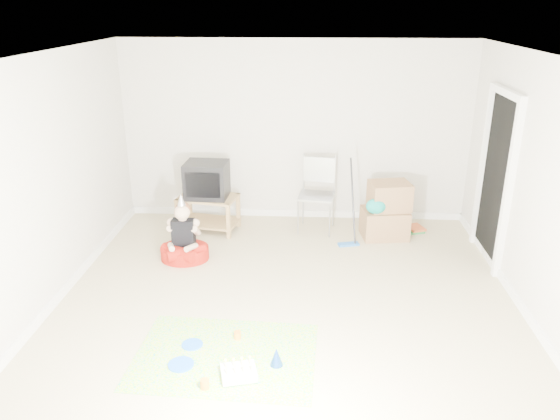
# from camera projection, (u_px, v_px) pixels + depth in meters

# --- Properties ---
(ground) EXTENTS (5.00, 5.00, 0.00)m
(ground) POSITION_uv_depth(u_px,v_px,m) (287.00, 299.00, 5.99)
(ground) COLOR #BFB089
(ground) RESTS_ON ground
(doorway_recess) EXTENTS (0.02, 0.90, 2.05)m
(doorway_recess) POSITION_uv_depth(u_px,v_px,m) (496.00, 181.00, 6.61)
(doorway_recess) COLOR black
(doorway_recess) RESTS_ON ground
(tv_stand) EXTENTS (0.88, 0.64, 0.50)m
(tv_stand) POSITION_uv_depth(u_px,v_px,m) (208.00, 210.00, 7.72)
(tv_stand) COLOR #9C7846
(tv_stand) RESTS_ON ground
(crt_tv) EXTENTS (0.60, 0.50, 0.50)m
(crt_tv) POSITION_uv_depth(u_px,v_px,m) (207.00, 180.00, 7.55)
(crt_tv) COLOR black
(crt_tv) RESTS_ON tv_stand
(folding_chair) EXTENTS (0.54, 0.53, 1.07)m
(folding_chair) POSITION_uv_depth(u_px,v_px,m) (316.00, 196.00, 7.62)
(folding_chair) COLOR #9B9CA1
(folding_chair) RESTS_ON ground
(cardboard_boxes) EXTENTS (0.68, 0.56, 0.78)m
(cardboard_boxes) POSITION_uv_depth(u_px,v_px,m) (386.00, 211.00, 7.47)
(cardboard_boxes) COLOR #906A46
(cardboard_boxes) RESTS_ON ground
(floor_mop) EXTENTS (0.30, 0.37, 1.13)m
(floor_mop) POSITION_uv_depth(u_px,v_px,m) (349.00, 227.00, 7.23)
(floor_mop) COLOR blue
(floor_mop) RESTS_ON ground
(book_pile) EXTENTS (0.29, 0.33, 0.06)m
(book_pile) POSITION_uv_depth(u_px,v_px,m) (415.00, 228.00, 7.78)
(book_pile) COLOR #297C3A
(book_pile) RESTS_ON ground
(seated_woman) EXTENTS (0.61, 0.61, 0.88)m
(seated_woman) POSITION_uv_depth(u_px,v_px,m) (184.00, 245.00, 6.87)
(seated_woman) COLOR #AE1B10
(seated_woman) RESTS_ON ground
(party_mat) EXTENTS (1.72, 1.28, 0.01)m
(party_mat) POSITION_uv_depth(u_px,v_px,m) (225.00, 356.00, 5.04)
(party_mat) COLOR #FF3580
(party_mat) RESTS_ON ground
(birthday_cake) EXTENTS (0.35, 0.31, 0.15)m
(birthday_cake) POSITION_uv_depth(u_px,v_px,m) (239.00, 374.00, 4.74)
(birthday_cake) COLOR white
(birthday_cake) RESTS_ON party_mat
(blue_plate_near) EXTENTS (0.25, 0.25, 0.01)m
(blue_plate_near) POSITION_uv_depth(u_px,v_px,m) (192.00, 344.00, 5.19)
(blue_plate_near) COLOR blue
(blue_plate_near) RESTS_ON party_mat
(blue_plate_far) EXTENTS (0.28, 0.28, 0.01)m
(blue_plate_far) POSITION_uv_depth(u_px,v_px,m) (181.00, 364.00, 4.91)
(blue_plate_far) COLOR blue
(blue_plate_far) RESTS_ON party_mat
(orange_cup_near) EXTENTS (0.07, 0.07, 0.08)m
(orange_cup_near) POSITION_uv_depth(u_px,v_px,m) (237.00, 335.00, 5.28)
(orange_cup_near) COLOR orange
(orange_cup_near) RESTS_ON party_mat
(orange_cup_far) EXTENTS (0.09, 0.09, 0.08)m
(orange_cup_far) POSITION_uv_depth(u_px,v_px,m) (205.00, 384.00, 4.60)
(orange_cup_far) COLOR orange
(orange_cup_far) RESTS_ON party_mat
(blue_party_hat) EXTENTS (0.15, 0.15, 0.17)m
(blue_party_hat) POSITION_uv_depth(u_px,v_px,m) (276.00, 357.00, 4.88)
(blue_party_hat) COLOR #1741A1
(blue_party_hat) RESTS_ON party_mat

